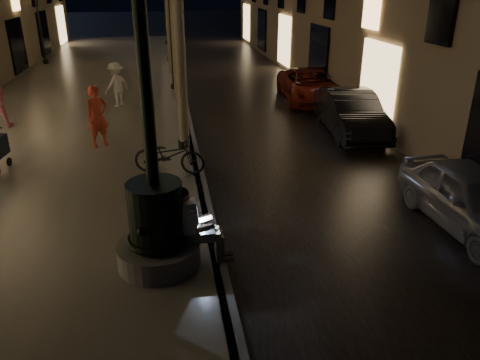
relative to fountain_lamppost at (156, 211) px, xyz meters
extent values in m
plane|color=black|center=(1.00, 13.00, -1.21)|extent=(120.00, 120.00, 0.00)
cube|color=black|center=(4.00, 13.00, -1.20)|extent=(6.00, 45.00, 0.02)
cube|color=#69665D|center=(-3.00, 13.00, -1.11)|extent=(8.00, 45.00, 0.20)
cube|color=#59595B|center=(1.00, 13.00, -1.11)|extent=(0.25, 45.00, 0.20)
cylinder|color=#59595B|center=(0.00, 0.00, -0.81)|extent=(1.40, 1.40, 0.40)
cylinder|color=black|center=(0.00, 0.00, -0.06)|extent=(0.90, 0.90, 1.10)
torus|color=black|center=(0.00, 0.00, -0.51)|extent=(1.04, 1.04, 0.10)
torus|color=black|center=(0.00, 0.00, 0.34)|extent=(0.89, 0.89, 0.09)
cylinder|color=black|center=(0.00, 0.00, 2.09)|extent=(0.20, 0.20, 3.20)
cube|color=tan|center=(0.55, 0.00, -0.52)|extent=(0.38, 0.25, 0.19)
cube|color=white|center=(0.49, 0.00, -0.16)|extent=(0.47, 0.27, 0.60)
sphere|color=tan|center=(0.46, 0.00, 0.23)|extent=(0.22, 0.22, 0.22)
sphere|color=black|center=(0.45, 0.00, 0.27)|extent=(0.22, 0.22, 0.22)
cube|color=tan|center=(0.80, -0.09, -0.52)|extent=(0.48, 0.14, 0.15)
cube|color=tan|center=(0.80, 0.09, -0.52)|extent=(0.48, 0.14, 0.15)
cube|color=tan|center=(1.03, -0.09, -0.76)|extent=(0.14, 0.13, 0.49)
cube|color=tan|center=(1.03, 0.09, -0.76)|extent=(0.14, 0.13, 0.49)
cube|color=black|center=(1.14, -0.09, -1.00)|extent=(0.27, 0.10, 0.03)
cube|color=black|center=(1.14, 0.09, -1.00)|extent=(0.27, 0.10, 0.03)
cube|color=black|center=(0.82, 0.00, -0.43)|extent=(0.25, 0.35, 0.02)
cube|color=black|center=(0.65, 0.00, -0.32)|extent=(0.09, 0.35, 0.23)
cube|color=#B2D7FF|center=(0.67, 0.00, -0.32)|extent=(0.07, 0.31, 0.19)
cylinder|color=#6B604C|center=(0.75, 6.00, 1.49)|extent=(0.28, 0.28, 5.00)
cylinder|color=#6B604C|center=(0.80, 12.00, 1.54)|extent=(0.28, 0.28, 5.10)
cylinder|color=#6B604C|center=(0.70, 18.00, 1.44)|extent=(0.28, 0.28, 4.90)
cylinder|color=#6B604C|center=(0.78, 24.00, 1.59)|extent=(0.28, 0.28, 5.20)
cylinder|color=black|center=(0.70, 6.00, -0.91)|extent=(0.28, 0.28, 0.20)
cylinder|color=black|center=(0.70, 6.00, 1.19)|extent=(0.12, 0.12, 4.40)
cylinder|color=black|center=(0.70, 14.00, -0.91)|extent=(0.28, 0.28, 0.20)
cylinder|color=black|center=(0.70, 14.00, 1.19)|extent=(0.12, 0.12, 4.40)
cylinder|color=black|center=(0.70, 22.00, -0.91)|extent=(0.28, 0.28, 0.20)
cylinder|color=black|center=(0.70, 22.00, 1.19)|extent=(0.12, 0.12, 4.40)
cylinder|color=black|center=(0.70, 30.00, -0.91)|extent=(0.28, 0.28, 0.20)
cylinder|color=black|center=(0.70, 30.00, 1.19)|extent=(0.12, 0.12, 4.40)
cylinder|color=black|center=(-6.40, 22.00, -0.91)|extent=(0.28, 0.28, 0.20)
cylinder|color=black|center=(-6.40, 22.00, 1.19)|extent=(0.12, 0.12, 4.40)
cylinder|color=black|center=(-3.84, 5.25, -0.90)|extent=(0.08, 0.23, 0.22)
imported|color=#93949A|center=(6.20, 0.64, -0.57)|extent=(1.64, 3.81, 1.28)
imported|color=black|center=(6.18, 7.07, -0.51)|extent=(1.82, 4.36, 1.40)
imported|color=maroon|center=(6.20, 11.59, -0.56)|extent=(2.48, 4.80, 1.29)
imported|color=#C43D27|center=(-1.66, 6.53, -0.13)|extent=(0.77, 0.69, 1.76)
imported|color=silver|center=(-1.51, 11.20, -0.18)|extent=(1.20, 1.18, 1.66)
imported|color=black|center=(0.28, 4.09, -0.54)|extent=(1.89, 1.11, 0.94)
camera|label=1|loc=(0.27, -6.91, 3.45)|focal=35.00mm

